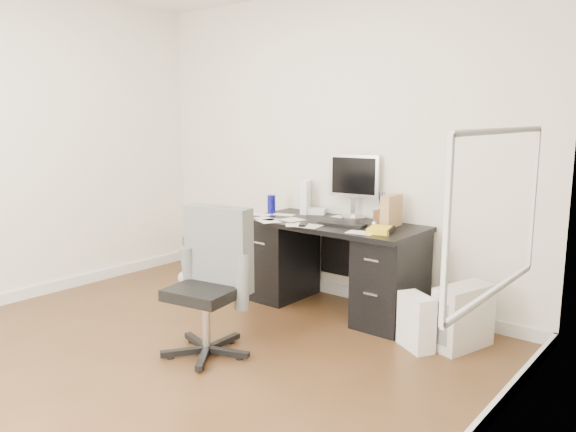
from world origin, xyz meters
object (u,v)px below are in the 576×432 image
at_px(pc_tower, 463,317).
at_px(office_chair, 205,284).
at_px(keyboard, 342,224).
at_px(lcd_monitor, 354,186).
at_px(wicker_basket, 211,255).
at_px(desk, 333,263).

bearing_deg(pc_tower, office_chair, -120.52).
xyz_separation_m(keyboard, pc_tower, (1.04, -0.02, -0.54)).
distance_m(lcd_monitor, wicker_basket, 1.83).
bearing_deg(pc_tower, keyboard, -164.40).
bearing_deg(keyboard, lcd_monitor, 97.11).
bearing_deg(pc_tower, wicker_basket, -167.32).
relative_size(lcd_monitor, pc_tower, 1.24).
bearing_deg(wicker_basket, keyboard, -5.59).
relative_size(desk, keyboard, 3.91).
height_order(lcd_monitor, pc_tower, lcd_monitor).
relative_size(keyboard, pc_tower, 0.85).
xyz_separation_m(desk, lcd_monitor, (0.03, 0.25, 0.63)).
bearing_deg(desk, office_chair, -96.21).
height_order(desk, keyboard, keyboard).
bearing_deg(wicker_basket, lcd_monitor, 5.48).
bearing_deg(office_chair, keyboard, 68.10).
bearing_deg(desk, lcd_monitor, 82.70).
relative_size(pc_tower, wicker_basket, 1.11).
distance_m(lcd_monitor, office_chair, 1.66).
relative_size(keyboard, wicker_basket, 0.94).
xyz_separation_m(office_chair, pc_tower, (1.32, 1.23, -0.28)).
relative_size(office_chair, wicker_basket, 2.48).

